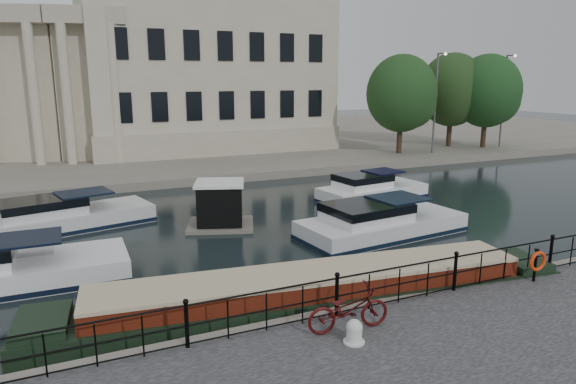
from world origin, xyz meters
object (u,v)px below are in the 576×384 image
object	(u,v)px
bicycle	(348,309)
life_ring_post	(538,262)
narrowboat	(314,297)
harbour_hut	(220,207)
mooring_bollard	(354,332)

from	to	relation	value
bicycle	life_ring_post	world-z (taller)	bicycle
narrowboat	harbour_hut	bearing A→B (deg)	96.79
bicycle	mooring_bollard	distance (m)	0.68
mooring_bollard	life_ring_post	xyz separation A→B (m)	(7.07, 0.88, 0.39)
life_ring_post	harbour_hut	distance (m)	13.33
mooring_bollard	life_ring_post	size ratio (longest dim) A/B	0.55
mooring_bollard	life_ring_post	bearing A→B (deg)	7.07
harbour_hut	narrowboat	bearing A→B (deg)	-70.33
bicycle	mooring_bollard	world-z (taller)	bicycle
harbour_hut	life_ring_post	bearing A→B (deg)	-40.74
narrowboat	harbour_hut	size ratio (longest dim) A/B	4.50
life_ring_post	harbour_hut	bearing A→B (deg)	119.69
narrowboat	harbour_hut	world-z (taller)	harbour_hut
bicycle	harbour_hut	distance (m)	11.87
bicycle	narrowboat	world-z (taller)	bicycle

